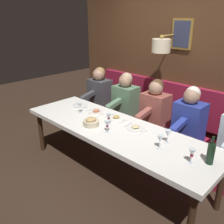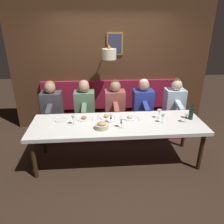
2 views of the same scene
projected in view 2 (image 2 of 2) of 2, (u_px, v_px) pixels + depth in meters
The scene contains 21 objects.
ground_plane at pixel (117, 160), 3.86m from camera, with size 12.00×12.00×0.00m, color #332319.
dining_table at pixel (118, 126), 3.59m from camera, with size 0.90×2.87×0.74m.
banquette_bench at pixel (113, 126), 4.58m from camera, with size 0.52×3.07×0.45m, color maroon.
back_wall_panel at pixel (111, 67), 4.65m from camera, with size 0.59×4.27×2.90m.
diner_nearest at pixel (175, 99), 4.43m from camera, with size 0.60×0.40×0.79m.
diner_near at pixel (143, 99), 4.38m from camera, with size 0.60×0.40×0.79m.
diner_middle at pixel (115, 100), 4.34m from camera, with size 0.60×0.40×0.79m.
diner_far at pixel (85, 101), 4.30m from camera, with size 0.60×0.40×0.79m.
diner_farthest at pixel (51, 102), 4.25m from camera, with size 0.60×0.40×0.79m.
place_setting_0 at pixel (130, 118), 3.72m from camera, with size 0.24×0.32×0.05m.
place_setting_1 at pixel (106, 117), 3.75m from camera, with size 0.24×0.31×0.05m.
place_setting_2 at pixel (84, 118), 3.69m from camera, with size 0.24×0.31×0.05m.
place_setting_3 at pixel (62, 119), 3.67m from camera, with size 0.24×0.31×0.01m.
wine_glass_0 at pixel (163, 116), 3.53m from camera, with size 0.07×0.07×0.16m.
wine_glass_1 at pixel (111, 117), 3.52m from camera, with size 0.07×0.07×0.16m.
wine_glass_2 at pixel (73, 118), 3.47m from camera, with size 0.07×0.07×0.16m.
wine_glass_3 at pixel (159, 112), 3.68m from camera, with size 0.07×0.07×0.16m.
wine_glass_4 at pixel (186, 116), 3.53m from camera, with size 0.07×0.07×0.16m.
wine_glass_5 at pixel (121, 121), 3.37m from camera, with size 0.07×0.07×0.16m.
wine_bottle at pixel (191, 113), 3.66m from camera, with size 0.08×0.08×0.30m.
bread_bowl at pixel (102, 126), 3.37m from camera, with size 0.22×0.22×0.12m.
Camera 2 is at (-3.18, 0.34, 2.33)m, focal length 34.41 mm.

